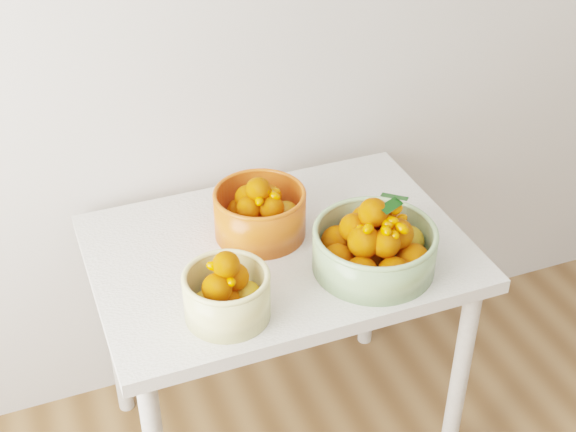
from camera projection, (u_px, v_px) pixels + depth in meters
name	position (u px, v px, depth m)	size (l,w,h in m)	color
table	(279.00, 274.00, 2.22)	(1.00, 0.70, 0.75)	silver
bowl_cream	(226.00, 293.00, 1.90)	(0.27, 0.27, 0.18)	beige
bowl_green	(375.00, 245.00, 2.05)	(0.42, 0.42, 0.21)	#8BAE77
bowl_orange	(260.00, 212.00, 2.17)	(0.25, 0.25, 0.18)	#DE4A17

